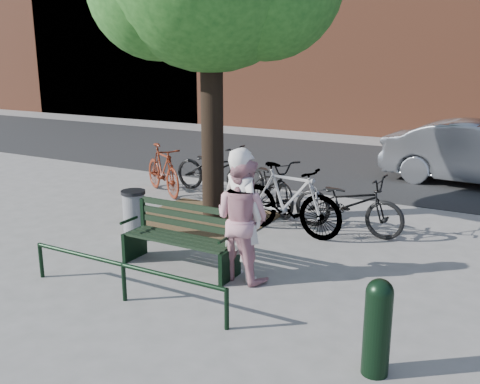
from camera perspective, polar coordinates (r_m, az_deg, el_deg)
The scene contains 14 objects.
ground at distance 7.92m, azimuth -6.40°, elevation -8.08°, with size 90.00×90.00×0.00m, color gray.
dirt_pit at distance 10.15m, azimuth -3.81°, elevation -2.82°, with size 2.40×2.00×0.02m, color brown.
road at distance 15.34m, azimuth 12.34°, elevation 2.82°, with size 40.00×7.00×0.01m, color black.
park_bench at distance 7.81m, azimuth -6.16°, elevation -4.64°, with size 1.74×0.54×0.97m.
guard_railing at distance 6.90m, azimuth -12.33°, elevation -8.20°, with size 3.06×0.06×0.51m.
person_left at distance 7.24m, azimuth 0.23°, elevation -2.41°, with size 0.67×0.44×1.84m, color silver.
person_right at distance 7.26m, azimuth 0.23°, elevation -2.91°, with size 0.83×0.65×1.71m, color #BA808A.
bollard at distance 5.41m, azimuth 14.47°, elevation -13.47°, with size 0.27×0.27×0.99m.
litter_bin at distance 9.14m, azimuth -11.22°, elevation -2.35°, with size 0.41×0.41×0.83m.
bicycle_a at distance 11.94m, azimuth -2.72°, elevation 2.49°, with size 0.72×2.07×1.09m, color black.
bicycle_b at distance 11.96m, azimuth -8.23°, elevation 2.38°, with size 0.51×1.81×1.09m, color #5B1C0D.
bicycle_c at distance 10.63m, azimuth 3.29°, elevation 0.92°, with size 0.71×2.04×1.07m, color black.
bicycle_d at distance 9.19m, azimuth 5.15°, elevation -0.78°, with size 0.58×2.04×1.23m, color gray.
bicycle_e at distance 9.42m, azimuth 11.47°, elevation -1.20°, with size 0.70×2.00×1.05m, color black.
Camera 1 is at (4.31, -5.91, 3.03)m, focal length 40.00 mm.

